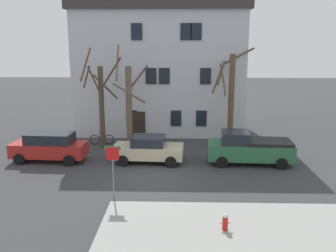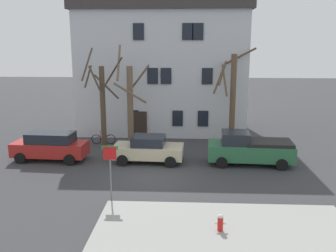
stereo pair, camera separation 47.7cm
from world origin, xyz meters
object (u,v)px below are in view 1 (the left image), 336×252
at_px(building_main, 160,61).
at_px(pickup_truck_green, 249,148).
at_px(bicycle_leaning, 102,139).
at_px(tree_bare_near, 101,101).
at_px(street_sign_pole, 113,163).
at_px(tree_bare_mid, 129,103).
at_px(tree_bare_far, 230,95).
at_px(fire_hydrant, 225,222).
at_px(car_red_wagon, 49,147).
at_px(car_beige_sedan, 148,149).

bearing_deg(building_main, pickup_truck_green, -58.16).
bearing_deg(bicycle_leaning, tree_bare_near, -76.37).
bearing_deg(street_sign_pole, tree_bare_mid, 92.89).
relative_size(building_main, tree_bare_mid, 1.93).
relative_size(tree_bare_far, fire_hydrant, 10.22).
height_order(tree_bare_far, fire_hydrant, tree_bare_far).
distance_m(pickup_truck_green, fire_hydrant, 8.95).
distance_m(tree_bare_mid, tree_bare_far, 7.20).
xyz_separation_m(building_main, car_red_wagon, (-6.46, -9.29, -4.81)).
distance_m(car_beige_sedan, street_sign_pole, 6.04).
bearing_deg(street_sign_pole, car_beige_sedan, 78.86).
bearing_deg(bicycle_leaning, fire_hydrant, -59.72).
distance_m(pickup_truck_green, bicycle_leaning, 10.66).
xyz_separation_m(car_beige_sedan, bicycle_leaning, (-3.71, 3.97, -0.46)).
distance_m(tree_bare_far, pickup_truck_green, 5.26).
relative_size(car_red_wagon, street_sign_pole, 1.76).
height_order(car_beige_sedan, fire_hydrant, car_beige_sedan).
distance_m(tree_bare_near, car_red_wagon, 4.69).
xyz_separation_m(tree_bare_mid, bicycle_leaning, (-2.09, 0.44, -2.76)).
bearing_deg(tree_bare_mid, car_beige_sedan, -65.32).
bearing_deg(tree_bare_near, car_red_wagon, -131.39).
relative_size(tree_bare_mid, street_sign_pole, 2.68).
height_order(fire_hydrant, bicycle_leaning, bicycle_leaning).
distance_m(building_main, car_red_wagon, 12.30).
height_order(pickup_truck_green, street_sign_pole, street_sign_pole).
height_order(tree_bare_far, pickup_truck_green, tree_bare_far).
distance_m(building_main, car_beige_sedan, 10.55).
bearing_deg(fire_hydrant, pickup_truck_green, 73.92).
bearing_deg(bicycle_leaning, tree_bare_mid, -11.86).
bearing_deg(tree_bare_mid, car_red_wagon, -142.42).
xyz_separation_m(car_red_wagon, fire_hydrant, (9.83, -8.70, -0.46)).
bearing_deg(fire_hydrant, bicycle_leaning, 120.28).
bearing_deg(bicycle_leaning, pickup_truck_green, -22.34).
distance_m(car_red_wagon, pickup_truck_green, 12.30).
distance_m(tree_bare_far, fire_hydrant, 13.59).
relative_size(car_beige_sedan, street_sign_pole, 1.64).
relative_size(tree_bare_near, tree_bare_mid, 0.97).
relative_size(tree_bare_far, car_red_wagon, 1.49).
bearing_deg(tree_bare_near, pickup_truck_green, -18.10).
height_order(car_beige_sedan, pickup_truck_green, pickup_truck_green).
distance_m(tree_bare_mid, bicycle_leaning, 3.49).
xyz_separation_m(tree_bare_far, car_beige_sedan, (-5.50, -4.44, -2.74)).
bearing_deg(car_beige_sedan, tree_bare_far, 38.94).
bearing_deg(tree_bare_mid, street_sign_pole, -87.11).
xyz_separation_m(car_red_wagon, pickup_truck_green, (12.30, -0.11, 0.03)).
bearing_deg(fire_hydrant, tree_bare_far, 82.02).
xyz_separation_m(tree_bare_mid, car_beige_sedan, (1.62, -3.53, -2.30)).
height_order(fire_hydrant, street_sign_pole, street_sign_pole).
relative_size(car_red_wagon, bicycle_leaning, 2.66).
height_order(car_red_wagon, car_beige_sedan, car_red_wagon).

